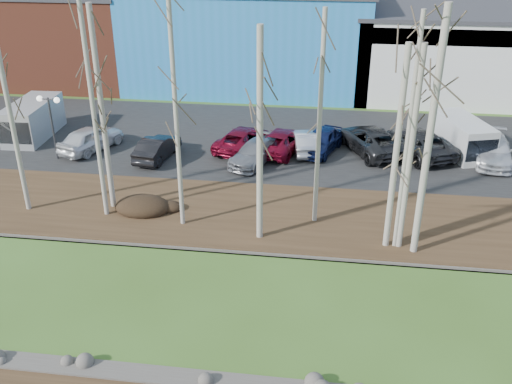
# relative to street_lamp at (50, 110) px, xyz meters

# --- Properties ---
(river) EXTENTS (80.00, 8.00, 0.90)m
(river) POSITION_rel_street_lamp_xyz_m (15.28, -12.76, -3.24)
(river) COLOR #151C32
(river) RESTS_ON ground
(far_bank_rocks) EXTENTS (80.00, 0.80, 0.46)m
(far_bank_rocks) POSITION_rel_street_lamp_xyz_m (15.28, -8.66, -3.24)
(far_bank_rocks) COLOR #47423D
(far_bank_rocks) RESTS_ON ground
(far_bank) EXTENTS (80.00, 7.00, 0.15)m
(far_bank) POSITION_rel_street_lamp_xyz_m (15.28, -5.46, -3.16)
(far_bank) COLOR #382616
(far_bank) RESTS_ON ground
(parking_lot) EXTENTS (80.00, 14.00, 0.14)m
(parking_lot) POSITION_rel_street_lamp_xyz_m (15.28, 5.04, -3.17)
(parking_lot) COLOR black
(parking_lot) RESTS_ON ground
(building_brick) EXTENTS (16.32, 12.24, 7.80)m
(building_brick) POSITION_rel_street_lamp_xyz_m (-8.72, 19.04, 0.67)
(building_brick) COLOR brown
(building_brick) RESTS_ON ground
(building_blue) EXTENTS (20.40, 12.24, 8.30)m
(building_blue) POSITION_rel_street_lamp_xyz_m (9.28, 19.04, 0.92)
(building_blue) COLOR #247BC2
(building_blue) RESTS_ON ground
(building_white) EXTENTS (18.36, 12.24, 6.80)m
(building_white) POSITION_rel_street_lamp_xyz_m (27.28, 19.02, 0.17)
(building_white) COLOR silver
(building_white) RESTS_ON ground
(dirt_mound) EXTENTS (2.83, 2.00, 0.56)m
(dirt_mound) POSITION_rel_street_lamp_xyz_m (7.34, -5.90, -2.81)
(dirt_mound) COLOR black
(dirt_mound) RESTS_ON far_bank
(birch_0) EXTENTS (0.24, 0.24, 10.06)m
(birch_0) POSITION_rel_street_lamp_xyz_m (1.48, -6.48, 1.94)
(birch_0) COLOR #B1AB9F
(birch_0) RESTS_ON far_bank
(birch_1) EXTENTS (0.22, 0.22, 10.47)m
(birch_1) POSITION_rel_street_lamp_xyz_m (5.65, -6.48, 2.15)
(birch_1) COLOR #B1AB9F
(birch_1) RESTS_ON far_bank
(birch_2) EXTENTS (0.27, 0.27, 10.08)m
(birch_2) POSITION_rel_street_lamp_xyz_m (5.67, -5.59, 1.95)
(birch_2) COLOR #B1AB9F
(birch_2) RESTS_ON far_bank
(birch_3) EXTENTS (0.21, 0.21, 11.64)m
(birch_3) POSITION_rel_street_lamp_xyz_m (9.68, -6.91, 2.73)
(birch_3) COLOR #B1AB9F
(birch_3) RESTS_ON far_bank
(birch_4) EXTENTS (0.29, 0.29, 9.68)m
(birch_4) POSITION_rel_street_lamp_xyz_m (13.56, -7.66, 1.75)
(birch_4) COLOR #B1AB9F
(birch_4) RESTS_ON far_bank
(birch_5) EXTENTS (0.22, 0.22, 10.11)m
(birch_5) POSITION_rel_street_lamp_xyz_m (16.04, -5.74, 1.97)
(birch_5) COLOR #B1AB9F
(birch_5) RESTS_ON far_bank
(birch_6) EXTENTS (0.19, 0.19, 10.37)m
(birch_6) POSITION_rel_street_lamp_xyz_m (19.75, -7.62, 2.10)
(birch_6) COLOR #B1AB9F
(birch_6) RESTS_ON far_bank
(birch_7) EXTENTS (0.30, 0.30, 10.69)m
(birch_7) POSITION_rel_street_lamp_xyz_m (20.56, -7.98, 2.26)
(birch_7) COLOR #B1AB9F
(birch_7) RESTS_ON far_bank
(birch_8) EXTENTS (0.27, 0.27, 9.13)m
(birch_8) POSITION_rel_street_lamp_xyz_m (19.35, -7.63, 1.48)
(birch_8) COLOR #B1AB9F
(birch_8) RESTS_ON far_bank
(birch_10) EXTENTS (0.27, 0.27, 9.13)m
(birch_10) POSITION_rel_street_lamp_xyz_m (19.93, -7.63, 1.48)
(birch_10) COLOR #B1AB9F
(birch_10) RESTS_ON far_bank
(street_lamp) EXTENTS (1.50, 0.51, 3.94)m
(street_lamp) POSITION_rel_street_lamp_xyz_m (0.00, 0.00, 0.00)
(street_lamp) COLOR #262628
(street_lamp) RESTS_ON parking_lot
(car_0) EXTENTS (3.42, 4.97, 1.57)m
(car_0) POSITION_rel_street_lamp_xyz_m (1.56, 1.65, -2.31)
(car_0) COLOR silver
(car_0) RESTS_ON parking_lot
(car_1) EXTENTS (2.05, 4.39, 1.39)m
(car_1) POSITION_rel_street_lamp_xyz_m (6.13, 0.86, -2.40)
(car_1) COLOR black
(car_1) RESTS_ON parking_lot
(car_2) EXTENTS (3.62, 5.38, 1.37)m
(car_2) POSITION_rel_street_lamp_xyz_m (11.07, 3.03, -2.41)
(car_2) COLOR maroon
(car_2) RESTS_ON parking_lot
(car_3) EXTENTS (3.16, 4.80, 1.29)m
(car_3) POSITION_rel_street_lamp_xyz_m (12.12, 1.00, -2.45)
(car_3) COLOR gray
(car_3) RESTS_ON parking_lot
(car_4) EXTENTS (3.10, 4.74, 1.50)m
(car_4) POSITION_rel_street_lamp_xyz_m (16.04, 3.29, -2.35)
(car_4) COLOR #141E4C
(car_4) RESTS_ON parking_lot
(car_5) EXTENTS (2.13, 4.23, 1.33)m
(car_5) POSITION_rel_street_lamp_xyz_m (15.01, 3.22, -2.43)
(car_5) COLOR silver
(car_5) RESTS_ON parking_lot
(car_6) EXTENTS (4.75, 6.26, 1.58)m
(car_6) POSITION_rel_street_lamp_xyz_m (22.04, 3.72, -2.31)
(car_6) COLOR #272729
(car_6) RESTS_ON parking_lot
(car_7) EXTENTS (2.81, 5.32, 1.47)m
(car_7) POSITION_rel_street_lamp_xyz_m (26.40, 3.16, -2.36)
(car_7) COLOR silver
(car_7) RESTS_ON parking_lot
(car_8) EXTENTS (4.75, 6.26, 1.58)m
(car_8) POSITION_rel_street_lamp_xyz_m (19.16, 3.72, -2.31)
(car_8) COLOR #272729
(car_8) RESTS_ON parking_lot
(car_9) EXTENTS (3.62, 5.38, 1.37)m
(car_9) POSITION_rel_street_lamp_xyz_m (13.58, 3.03, -2.41)
(car_9) COLOR maroon
(car_9) RESTS_ON parking_lot
(van_white) EXTENTS (3.44, 5.31, 2.15)m
(van_white) POSITION_rel_street_lamp_xyz_m (24.78, 4.19, -2.02)
(van_white) COLOR white
(van_white) RESTS_ON parking_lot
(van_grey) EXTENTS (2.51, 5.48, 2.35)m
(van_grey) POSITION_rel_street_lamp_xyz_m (-3.23, 3.30, -1.92)
(van_grey) COLOR #B1B2B5
(van_grey) RESTS_ON parking_lot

